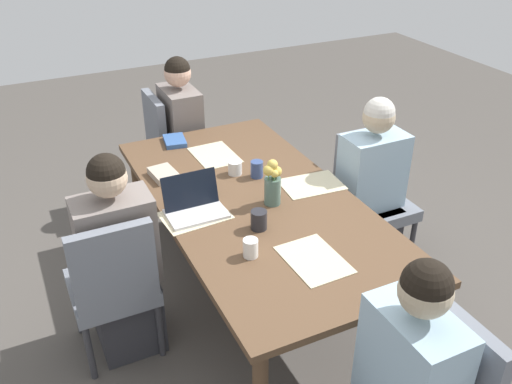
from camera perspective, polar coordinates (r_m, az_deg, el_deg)
name	(u,v)px	position (r m, az deg, el deg)	size (l,w,h in m)	color
ground_plane	(256,296)	(3.63, 0.00, -10.59)	(10.00, 10.00, 0.00)	#4C4742
dining_table	(256,209)	(3.24, 0.00, -1.77)	(2.15, 1.07, 0.72)	brown
chair_far_left_near	(370,191)	(3.81, 11.59, 0.08)	(0.44, 0.44, 0.90)	slate
person_far_left_near	(370,195)	(3.71, 11.55, -0.28)	(0.36, 0.40, 1.19)	#2D2D33
chair_head_left_left_mid	(171,143)	(4.46, -8.68, 5.00)	(0.44, 0.44, 0.90)	slate
person_head_left_left_mid	(182,141)	(4.41, -7.54, 5.22)	(0.40, 0.36, 1.19)	#2D2D33
chair_near_left_far	(113,282)	(3.04, -14.40, -8.93)	(0.44, 0.44, 0.90)	slate
person_near_left_far	(121,267)	(3.09, -13.69, -7.46)	(0.36, 0.40, 1.19)	#2D2D33
flower_vase	(273,183)	(3.10, 1.71, 0.92)	(0.10, 0.11, 0.28)	#4C6B60
placemat_far_left_near	(312,184)	(3.37, 5.71, 0.77)	(0.36, 0.26, 0.00)	beige
placemat_head_left_left_mid	(215,155)	(3.72, -4.19, 3.80)	(0.36, 0.26, 0.00)	beige
placemat_near_left_far	(195,216)	(3.07, -6.26, -2.41)	(0.36, 0.26, 0.00)	beige
placemat_head_right_right_near	(314,259)	(2.74, 5.96, -6.89)	(0.36, 0.26, 0.00)	beige
laptop_near_left_far	(194,206)	(3.07, -6.32, -1.46)	(0.22, 0.32, 0.21)	silver
coffee_mug_near_left	(251,248)	(2.73, -0.56, -5.74)	(0.07, 0.07, 0.09)	white
coffee_mug_near_right	(257,169)	(3.42, 0.09, 2.35)	(0.08, 0.08, 0.10)	#33477A
coffee_mug_centre_left	(259,220)	(2.92, 0.29, -2.87)	(0.09, 0.09, 0.11)	#232328
coffee_mug_centre_right	(235,168)	(3.46, -2.17, 2.50)	(0.09, 0.09, 0.08)	white
book_red_cover	(164,174)	(3.47, -9.43, 1.81)	(0.20, 0.14, 0.04)	#B2A38E
book_blue_cover	(175,141)	(3.92, -8.31, 5.20)	(0.20, 0.14, 0.03)	#335693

